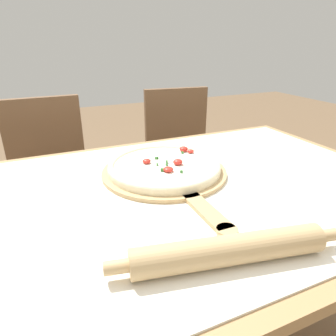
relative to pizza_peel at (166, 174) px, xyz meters
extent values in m
cube|color=#A87F51|center=(0.01, -0.10, -0.03)|extent=(1.41, 0.93, 0.03)
cylinder|color=#A87F51|center=(0.66, 0.31, -0.40)|extent=(0.06, 0.06, 0.72)
cube|color=white|center=(0.01, -0.10, -0.01)|extent=(1.33, 0.85, 0.00)
cylinder|color=tan|center=(0.00, 0.02, 0.00)|extent=(0.40, 0.40, 0.01)
cube|color=tan|center=(0.00, -0.25, 0.00)|extent=(0.04, 0.18, 0.01)
cylinder|color=tan|center=(0.00, -0.34, 0.00)|extent=(0.05, 0.05, 0.01)
cylinder|color=beige|center=(0.00, 0.02, 0.01)|extent=(0.36, 0.36, 0.02)
torus|color=beige|center=(0.00, 0.02, 0.02)|extent=(0.36, 0.36, 0.02)
cylinder|color=white|center=(0.00, 0.02, 0.02)|extent=(0.32, 0.32, 0.00)
ellipsoid|color=red|center=(-0.05, 0.05, 0.03)|extent=(0.03, 0.03, 0.01)
ellipsoid|color=red|center=(0.11, 0.10, 0.03)|extent=(0.03, 0.03, 0.02)
ellipsoid|color=red|center=(-0.01, -0.04, 0.03)|extent=(0.03, 0.03, 0.01)
ellipsoid|color=red|center=(0.13, 0.08, 0.03)|extent=(0.02, 0.02, 0.01)
ellipsoid|color=red|center=(0.04, 0.00, 0.03)|extent=(0.03, 0.03, 0.02)
cube|color=#387533|center=(0.00, 0.07, 0.03)|extent=(0.01, 0.01, 0.01)
cube|color=#387533|center=(0.01, 0.02, 0.03)|extent=(0.01, 0.01, 0.01)
cube|color=#387533|center=(-0.01, 0.07, 0.03)|extent=(0.01, 0.01, 0.01)
cube|color=#387533|center=(0.10, 0.08, 0.03)|extent=(0.01, 0.01, 0.01)
cube|color=#387533|center=(-0.02, 0.02, 0.03)|extent=(0.01, 0.01, 0.01)
cube|color=#387533|center=(0.02, -0.06, 0.03)|extent=(0.01, 0.01, 0.01)
cube|color=#387533|center=(0.00, 0.00, 0.03)|extent=(0.01, 0.01, 0.01)
cube|color=#387533|center=(-0.03, -0.03, 0.03)|extent=(0.01, 0.01, 0.01)
cylinder|color=tan|center=(-0.05, -0.42, 0.02)|extent=(0.38, 0.13, 0.06)
cylinder|color=tan|center=(-0.26, -0.38, 0.02)|extent=(0.05, 0.03, 0.03)
cylinder|color=tan|center=(0.16, -0.46, 0.02)|extent=(0.05, 0.03, 0.03)
cube|color=brown|center=(-0.33, 0.62, -0.32)|extent=(0.41, 0.41, 0.02)
cube|color=brown|center=(-0.33, 0.80, -0.09)|extent=(0.38, 0.04, 0.44)
cylinder|color=brown|center=(-0.48, 0.46, -0.54)|extent=(0.04, 0.04, 0.43)
cylinder|color=brown|center=(-0.16, 0.46, -0.54)|extent=(0.04, 0.04, 0.43)
cylinder|color=brown|center=(-0.49, 0.78, -0.54)|extent=(0.04, 0.04, 0.43)
cylinder|color=brown|center=(-0.17, 0.78, -0.54)|extent=(0.04, 0.04, 0.43)
cube|color=brown|center=(0.39, 0.62, -0.32)|extent=(0.44, 0.44, 0.02)
cube|color=brown|center=(0.41, 0.80, -0.09)|extent=(0.38, 0.08, 0.44)
cylinder|color=brown|center=(0.21, 0.48, -0.54)|extent=(0.04, 0.04, 0.43)
cylinder|color=brown|center=(0.53, 0.44, -0.54)|extent=(0.04, 0.04, 0.43)
cylinder|color=brown|center=(0.25, 0.80, -0.54)|extent=(0.04, 0.04, 0.43)
cylinder|color=brown|center=(0.57, 0.76, -0.54)|extent=(0.04, 0.04, 0.43)
camera|label=1|loc=(-0.34, -0.79, 0.39)|focal=32.00mm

